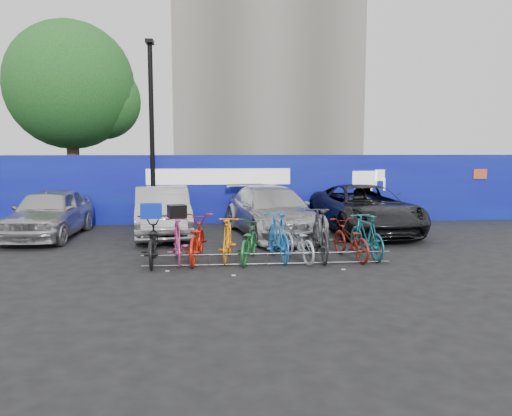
{
  "coord_description": "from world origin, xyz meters",
  "views": [
    {
      "loc": [
        -1.21,
        -11.48,
        2.6
      ],
      "look_at": [
        -0.04,
        2.0,
        1.0
      ],
      "focal_mm": 35.0,
      "sensor_mm": 36.0,
      "label": 1
    }
  ],
  "objects": [
    {
      "name": "bike_7",
      "position": [
        1.3,
        -0.04,
        0.61
      ],
      "size": [
        0.66,
        2.06,
        1.22
      ],
      "primitive_type": "imported",
      "rotation": [
        0.0,
        0.0,
        3.1
      ],
      "color": "#28282B",
      "rests_on": "ground"
    },
    {
      "name": "bike_6",
      "position": [
        0.75,
        -0.13,
        0.45
      ],
      "size": [
        1.03,
        1.83,
        0.91
      ],
      "primitive_type": "imported",
      "rotation": [
        0.0,
        0.0,
        3.4
      ],
      "color": "#ADAFB6",
      "rests_on": "ground"
    },
    {
      "name": "cargo_topcase",
      "position": [
        -2.03,
        -0.13,
        1.2
      ],
      "size": [
        0.47,
        0.45,
        0.29
      ],
      "primitive_type": "cube",
      "rotation": [
        0.0,
        0.0,
        0.28
      ],
      "color": "black",
      "rests_on": "bike_1"
    },
    {
      "name": "car_3",
      "position": [
        3.54,
        3.74,
        0.74
      ],
      "size": [
        2.72,
        5.43,
        1.48
      ],
      "primitive_type": "imported",
      "rotation": [
        0.0,
        0.0,
        0.05
      ],
      "color": "black",
      "rests_on": "ground"
    },
    {
      "name": "ground",
      "position": [
        0.0,
        0.0,
        0.0
      ],
      "size": [
        100.0,
        100.0,
        0.0
      ],
      "primitive_type": "plane",
      "color": "black",
      "rests_on": "ground"
    },
    {
      "name": "bike_8",
      "position": [
        2.03,
        -0.07,
        0.46
      ],
      "size": [
        0.95,
        1.85,
        0.93
      ],
      "primitive_type": "imported",
      "rotation": [
        0.0,
        0.0,
        3.34
      ],
      "color": "maroon",
      "rests_on": "ground"
    },
    {
      "name": "bike_4",
      "position": [
        -0.4,
        -0.09,
        0.47
      ],
      "size": [
        1.03,
        1.87,
        0.93
      ],
      "primitive_type": "imported",
      "rotation": [
        0.0,
        0.0,
        2.9
      ],
      "color": "#1A692C",
      "rests_on": "ground"
    },
    {
      "name": "tree",
      "position": [
        -6.77,
        10.06,
        5.07
      ],
      "size": [
        5.4,
        5.2,
        7.8
      ],
      "color": "#382314",
      "rests_on": "ground"
    },
    {
      "name": "bike_1",
      "position": [
        -2.03,
        -0.13,
        0.53
      ],
      "size": [
        0.69,
        1.8,
        1.05
      ],
      "primitive_type": "imported",
      "rotation": [
        0.0,
        0.0,
        3.26
      ],
      "color": "#CA4487",
      "rests_on": "ground"
    },
    {
      "name": "car_1",
      "position": [
        -2.74,
        3.63,
        0.73
      ],
      "size": [
        2.1,
        4.6,
        1.46
      ],
      "primitive_type": "imported",
      "rotation": [
        0.0,
        0.0,
        0.13
      ],
      "color": "#ADACB1",
      "rests_on": "ground"
    },
    {
      "name": "hoarding",
      "position": [
        0.01,
        6.0,
        1.2
      ],
      "size": [
        22.0,
        0.18,
        2.4
      ],
      "color": "#0E0B9B",
      "rests_on": "ground"
    },
    {
      "name": "car_2",
      "position": [
        0.56,
        3.35,
        0.73
      ],
      "size": [
        2.94,
        5.33,
        1.46
      ],
      "primitive_type": "imported",
      "rotation": [
        0.0,
        0.0,
        0.18
      ],
      "color": "#B3B3B8",
      "rests_on": "ground"
    },
    {
      "name": "bike_9",
      "position": [
        2.45,
        0.03,
        0.53
      ],
      "size": [
        0.76,
        1.82,
        1.06
      ],
      "primitive_type": "imported",
      "rotation": [
        0.0,
        0.0,
        3.3
      ],
      "color": "#17636E",
      "rests_on": "ground"
    },
    {
      "name": "bike_3",
      "position": [
        -0.88,
        0.03,
        0.5
      ],
      "size": [
        0.69,
        1.72,
        1.01
      ],
      "primitive_type": "imported",
      "rotation": [
        0.0,
        0.0,
        3.01
      ],
      "color": "orange",
      "rests_on": "ground"
    },
    {
      "name": "car_0",
      "position": [
        -6.02,
        3.58,
        0.73
      ],
      "size": [
        1.84,
        4.34,
        1.46
      ],
      "primitive_type": "imported",
      "rotation": [
        0.0,
        0.0,
        -0.03
      ],
      "color": "#ABAAAE",
      "rests_on": "ground"
    },
    {
      "name": "lamppost",
      "position": [
        -3.2,
        5.4,
        3.27
      ],
      "size": [
        0.25,
        0.5,
        6.11
      ],
      "color": "black",
      "rests_on": "ground"
    },
    {
      "name": "cargo_crate",
      "position": [
        -2.61,
        -0.13,
        1.21
      ],
      "size": [
        0.49,
        0.39,
        0.33
      ],
      "primitive_type": "cube",
      "rotation": [
        0.0,
        0.0,
        0.07
      ],
      "color": "#0924BD",
      "rests_on": "bike_0"
    },
    {
      "name": "bike_5",
      "position": [
        0.3,
        -0.01,
        0.57
      ],
      "size": [
        0.77,
        1.95,
        1.14
      ],
      "primitive_type": "imported",
      "rotation": [
        0.0,
        0.0,
        3.27
      ],
      "color": "blue",
      "rests_on": "ground"
    },
    {
      "name": "bike_rack",
      "position": [
        -0.0,
        -0.6,
        0.16
      ],
      "size": [
        5.6,
        0.03,
        0.3
      ],
      "color": "#595B60",
      "rests_on": "ground"
    },
    {
      "name": "bike_0",
      "position": [
        -2.61,
        -0.13,
        0.52
      ],
      "size": [
        0.83,
        2.03,
        1.05
      ],
      "primitive_type": "imported",
      "rotation": [
        0.0,
        0.0,
        3.21
      ],
      "color": "black",
      "rests_on": "ground"
    },
    {
      "name": "bike_2",
      "position": [
        -1.61,
        0.03,
        0.53
      ],
      "size": [
        0.89,
        2.07,
        1.06
      ],
      "primitive_type": "imported",
      "rotation": [
        0.0,
        0.0,
        3.05
      ],
      "color": "red",
      "rests_on": "ground"
    }
  ]
}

